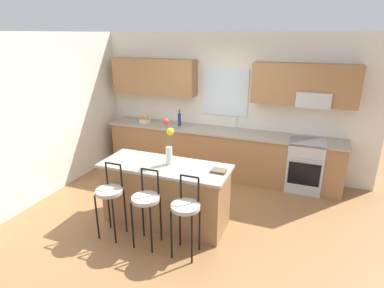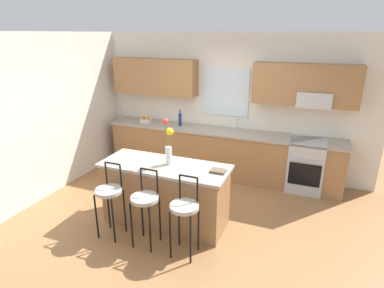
% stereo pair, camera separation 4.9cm
% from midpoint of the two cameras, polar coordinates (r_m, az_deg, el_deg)
% --- Properties ---
extents(ground_plane, '(14.00, 14.00, 0.00)m').
position_cam_midpoint_polar(ground_plane, '(4.98, -0.81, -13.10)').
color(ground_plane, olive).
extents(wall_left, '(0.12, 4.60, 2.70)m').
position_cam_midpoint_polar(wall_left, '(6.05, -22.80, 5.24)').
color(wall_left, silver).
rests_on(wall_left, ground).
extents(back_wall_assembly, '(5.60, 0.50, 2.70)m').
position_cam_midpoint_polar(back_wall_assembly, '(6.18, 6.53, 8.42)').
color(back_wall_assembly, silver).
rests_on(back_wall_assembly, ground).
extents(counter_run, '(4.56, 0.64, 0.92)m').
position_cam_midpoint_polar(counter_run, '(6.21, 5.21, -1.52)').
color(counter_run, '#996B42').
rests_on(counter_run, ground).
extents(sink_faucet, '(0.02, 0.13, 0.23)m').
position_cam_midpoint_polar(sink_faucet, '(6.09, 8.41, 3.81)').
color(sink_faucet, '#B7BABC').
rests_on(sink_faucet, counter_run).
extents(oven_range, '(0.60, 0.64, 0.92)m').
position_cam_midpoint_polar(oven_range, '(5.97, 20.06, -3.60)').
color(oven_range, '#B7BABC').
rests_on(oven_range, ground).
extents(kitchen_island, '(1.85, 0.72, 0.92)m').
position_cam_midpoint_polar(kitchen_island, '(4.67, -4.53, -8.91)').
color(kitchen_island, '#996B42').
rests_on(kitchen_island, ground).
extents(bar_stool_near, '(0.36, 0.36, 1.04)m').
position_cam_midpoint_polar(bar_stool_near, '(4.42, -14.41, -8.72)').
color(bar_stool_near, black).
rests_on(bar_stool_near, ground).
extents(bar_stool_middle, '(0.36, 0.36, 1.04)m').
position_cam_midpoint_polar(bar_stool_middle, '(4.15, -8.12, -10.25)').
color(bar_stool_middle, black).
rests_on(bar_stool_middle, ground).
extents(bar_stool_far, '(0.36, 0.36, 1.04)m').
position_cam_midpoint_polar(bar_stool_far, '(3.93, -0.98, -11.82)').
color(bar_stool_far, black).
rests_on(bar_stool_far, ground).
extents(flower_vase, '(0.16, 0.10, 0.66)m').
position_cam_midpoint_polar(flower_vase, '(4.37, -3.95, 0.01)').
color(flower_vase, silver).
rests_on(flower_vase, kitchen_island).
extents(cookbook, '(0.20, 0.15, 0.03)m').
position_cam_midpoint_polar(cookbook, '(4.24, 5.06, -4.87)').
color(cookbook, brown).
rests_on(cookbook, kitchen_island).
extents(fruit_bowl_oranges, '(0.24, 0.24, 0.13)m').
position_cam_midpoint_polar(fruit_bowl_oranges, '(6.67, -8.16, 4.32)').
color(fruit_bowl_oranges, silver).
rests_on(fruit_bowl_oranges, counter_run).
extents(bottle_olive_oil, '(0.06, 0.06, 0.33)m').
position_cam_midpoint_polar(bottle_olive_oil, '(6.30, -1.95, 4.47)').
color(bottle_olive_oil, navy).
rests_on(bottle_olive_oil, counter_run).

